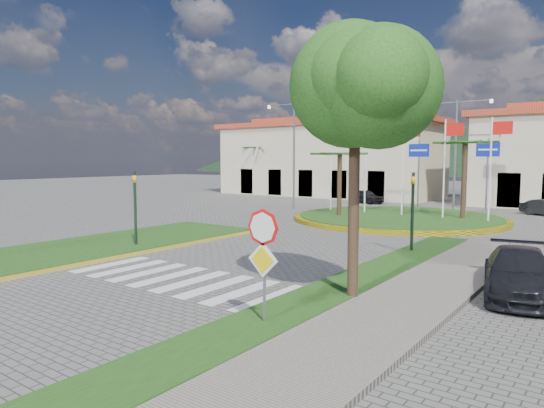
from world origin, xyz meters
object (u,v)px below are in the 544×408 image
Objects in this scene: white_van at (389,192)px; car_dark_a at (366,196)px; deciduous_tree at (355,100)px; stop_sign at (263,249)px; roundabout_island at (398,218)px; car_side_right at (520,273)px.

car_dark_a is at bearing -166.29° from white_van.
stop_sign is at bearing -101.18° from deciduous_tree.
stop_sign is 0.39× the size of deciduous_tree.
white_van is at bearing 108.53° from stop_sign.
roundabout_island reaches higher than stop_sign.
deciduous_tree is 6.50m from car_side_right.
car_dark_a is 28.10m from car_side_right.
car_side_right is (15.58, -23.38, 0.05)m from car_dark_a.
car_side_right is (8.90, -13.83, 0.46)m from roundabout_island.
car_dark_a is (-6.68, 9.55, 0.41)m from roundabout_island.
roundabout_island reaches higher than car_side_right.
white_van is (-12.26, 31.75, -4.51)m from deciduous_tree.
deciduous_tree is at bearing -146.12° from white_van.
roundabout_island is at bearing -142.59° from white_van.
deciduous_tree reaches higher than white_van.
deciduous_tree reaches higher than stop_sign.
roundabout_island is 2.92× the size of car_side_right.
roundabout_island is 2.63× the size of white_van.
stop_sign is 0.61× the size of car_side_right.
roundabout_island reaches higher than white_van.
stop_sign is 31.80m from car_dark_a.
car_dark_a is at bearing 111.37° from stop_sign.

